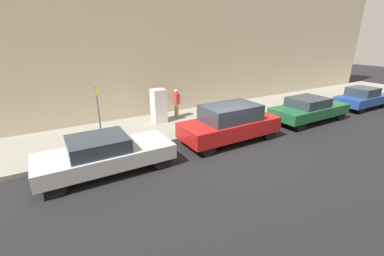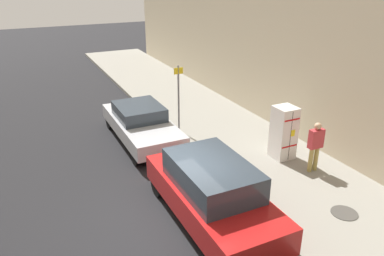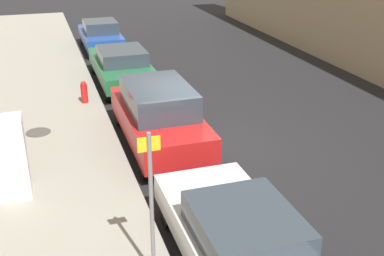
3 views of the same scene
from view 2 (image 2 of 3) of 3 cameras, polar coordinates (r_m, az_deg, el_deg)
ground_plane at (r=10.24m, az=-3.33°, el=-13.86°), size 80.00×80.00×0.00m
sidewalk_slab at (r=12.12m, az=15.44°, el=-7.88°), size 4.24×44.00×0.18m
discarded_refrigerator at (r=12.96m, az=13.78°, el=-0.67°), size 0.68×0.72×1.82m
manhole_cover at (r=10.95m, az=22.19°, el=-11.90°), size 0.70×0.70×0.02m
street_sign_post at (r=14.43m, az=-2.05°, el=4.93°), size 0.36×0.07×2.68m
pedestrian_walking_far at (r=12.30m, az=18.30°, el=-2.28°), size 0.48×0.22×1.65m
parked_sedan_silver at (r=14.48m, az=-7.77°, el=0.78°), size 1.87×4.70×1.39m
parked_suv_red at (r=9.73m, az=3.02°, el=-9.64°), size 1.89×4.69×1.74m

